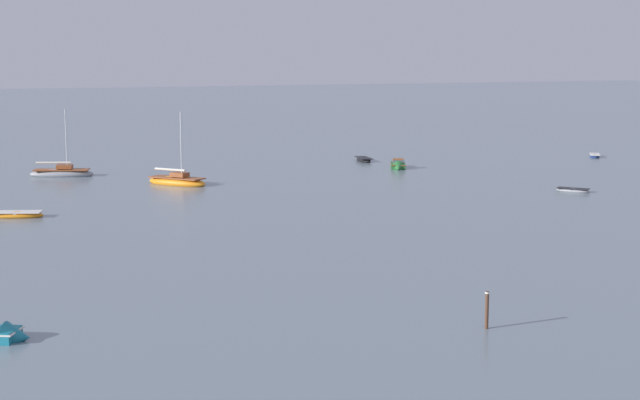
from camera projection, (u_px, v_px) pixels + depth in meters
name	position (u px, v px, depth m)	size (l,w,h in m)	color
rowboat_moored_0	(364.00, 160.00, 118.96)	(2.50, 4.43, 0.66)	black
sailboat_moored_0	(177.00, 181.00, 96.61)	(5.56, 6.99, 7.77)	orange
rowboat_moored_1	(573.00, 190.00, 91.40)	(2.66, 3.33, 0.51)	gray
sailboat_moored_1	(62.00, 173.00, 103.67)	(7.12, 4.83, 7.69)	gray
rowboat_moored_2	(17.00, 215.00, 76.64)	(4.47, 3.13, 0.67)	orange
rowboat_moored_4	(595.00, 156.00, 124.03)	(3.32, 3.56, 0.57)	navy
motorboat_moored_4	(398.00, 166.00, 110.91)	(3.82, 4.87, 1.79)	#23602D
mooring_post_near	(487.00, 311.00, 44.80)	(0.22, 0.22, 2.00)	#4E3323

